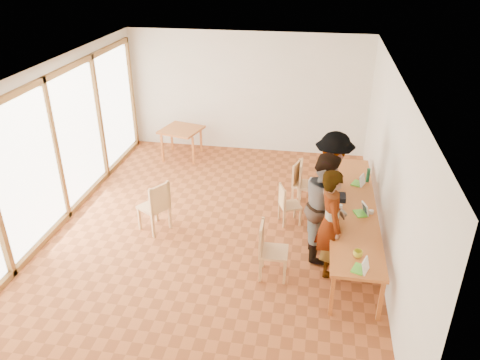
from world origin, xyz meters
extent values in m
plane|color=#A65528|center=(0.00, 0.00, 0.00)|extent=(8.00, 8.00, 0.00)
cube|color=silver|center=(0.00, 4.00, 1.50)|extent=(6.00, 0.10, 3.00)
cube|color=silver|center=(0.00, -4.00, 1.50)|extent=(6.00, 0.10, 3.00)
cube|color=silver|center=(3.00, 0.00, 1.50)|extent=(0.10, 8.00, 3.00)
cube|color=white|center=(-2.96, 0.00, 1.50)|extent=(0.10, 8.00, 3.00)
cube|color=white|center=(0.00, 0.00, 3.02)|extent=(6.00, 8.00, 0.04)
cube|color=#C26B2B|center=(2.50, 0.05, 0.72)|extent=(0.80, 4.00, 0.05)
cube|color=#C26B2B|center=(2.16, -1.89, 0.35)|extent=(0.06, 0.06, 0.70)
cube|color=#C26B2B|center=(2.16, 1.99, 0.35)|extent=(0.06, 0.06, 0.70)
cube|color=#C26B2B|center=(2.84, -1.89, 0.35)|extent=(0.06, 0.06, 0.70)
cube|color=#C26B2B|center=(2.84, 1.99, 0.35)|extent=(0.06, 0.06, 0.70)
cube|color=#C26B2B|center=(-1.51, 3.20, 0.72)|extent=(0.90, 0.90, 0.05)
cube|color=#C26B2B|center=(-1.90, 2.81, 0.35)|extent=(0.05, 0.05, 0.70)
cube|color=#C26B2B|center=(-1.90, 3.59, 0.35)|extent=(0.05, 0.05, 0.70)
cube|color=#C26B2B|center=(-1.12, 2.81, 0.35)|extent=(0.05, 0.05, 0.70)
cube|color=#C26B2B|center=(-1.12, 3.59, 0.35)|extent=(0.05, 0.05, 0.70)
cube|color=#E0B470|center=(1.24, -1.13, 0.46)|extent=(0.46, 0.46, 0.04)
cube|color=#E0B470|center=(1.04, -1.13, 0.71)|extent=(0.05, 0.45, 0.47)
cube|color=#E0B470|center=(1.39, 0.53, 0.38)|extent=(0.49, 0.49, 0.04)
cube|color=#E0B470|center=(1.23, 0.47, 0.60)|extent=(0.17, 0.36, 0.39)
cube|color=#E0B470|center=(1.62, 1.32, 0.43)|extent=(0.52, 0.52, 0.04)
cube|color=#E0B470|center=(1.44, 1.37, 0.67)|extent=(0.16, 0.41, 0.44)
cube|color=#E0B470|center=(1.73, 1.29, 0.45)|extent=(0.45, 0.45, 0.04)
cube|color=#E0B470|center=(1.53, 1.29, 0.70)|extent=(0.05, 0.44, 0.46)
cube|color=#E0B470|center=(-1.10, -0.12, 0.48)|extent=(0.65, 0.65, 0.04)
cube|color=#E0B470|center=(-0.92, -0.23, 0.75)|extent=(0.29, 0.42, 0.49)
imported|color=gray|center=(2.10, -0.84, 0.92)|extent=(0.58, 0.75, 1.84)
imported|color=gray|center=(2.01, -0.35, 0.94)|extent=(0.80, 0.98, 1.89)
imported|color=gray|center=(2.12, 0.58, 0.94)|extent=(0.81, 1.28, 1.89)
cube|color=#5CD131|center=(2.50, -1.75, 0.76)|extent=(0.24, 0.28, 0.02)
cube|color=white|center=(2.58, -1.78, 0.85)|extent=(0.14, 0.23, 0.20)
cube|color=#5CD131|center=(2.60, -0.21, 0.76)|extent=(0.24, 0.28, 0.03)
cube|color=white|center=(2.68, -0.18, 0.85)|extent=(0.14, 0.23, 0.20)
cube|color=#5CD131|center=(2.62, 0.92, 0.76)|extent=(0.26, 0.30, 0.03)
cube|color=white|center=(2.70, 0.88, 0.85)|extent=(0.16, 0.24, 0.21)
imported|color=gold|center=(2.50, -1.45, 0.80)|extent=(0.18, 0.18, 0.11)
cylinder|color=#1B613A|center=(2.81, 1.05, 0.89)|extent=(0.07, 0.07, 0.28)
cylinder|color=silver|center=(2.28, -0.10, 0.80)|extent=(0.07, 0.07, 0.09)
cylinder|color=white|center=(2.79, -0.15, 0.78)|extent=(0.08, 0.08, 0.06)
cube|color=#D3317A|center=(2.25, 1.78, 0.76)|extent=(0.05, 0.10, 0.01)
cube|color=black|center=(2.30, 0.25, 0.80)|extent=(0.16, 0.26, 0.09)
camera|label=1|loc=(1.74, -7.24, 4.87)|focal=35.00mm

